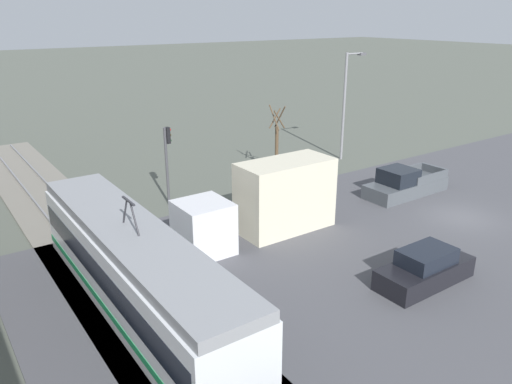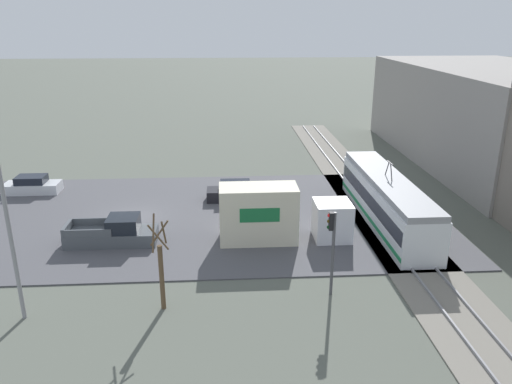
{
  "view_description": "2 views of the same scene",
  "coord_description": "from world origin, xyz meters",
  "px_view_note": "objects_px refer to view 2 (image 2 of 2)",
  "views": [
    {
      "loc": [
        -14.48,
        24.11,
        10.83
      ],
      "look_at": [
        5.49,
        10.13,
        2.05
      ],
      "focal_mm": 35.0,
      "sensor_mm": 36.0,
      "label": 1
    },
    {
      "loc": [
        34.35,
        6.9,
        13.81
      ],
      "look_at": [
        2.87,
        8.94,
        2.85
      ],
      "focal_mm": 35.0,
      "sensor_mm": 36.0,
      "label": 2
    }
  ],
  "objects_px": {
    "street_lamp_near_crossing": "(5,230)",
    "light_rail_tram": "(386,201)",
    "box_truck": "(276,215)",
    "sedan_car_0": "(235,192)",
    "pickup_truck": "(114,233)",
    "traffic_light_pole": "(332,242)",
    "sedan_car_1": "(32,186)",
    "street_tree": "(161,268)"
  },
  "relations": [
    {
      "from": "street_lamp_near_crossing",
      "to": "light_rail_tram",
      "type": "bearing_deg",
      "value": 116.58
    },
    {
      "from": "street_lamp_near_crossing",
      "to": "box_truck",
      "type": "bearing_deg",
      "value": 121.33
    },
    {
      "from": "box_truck",
      "to": "sedan_car_0",
      "type": "bearing_deg",
      "value": -162.41
    },
    {
      "from": "pickup_truck",
      "to": "traffic_light_pole",
      "type": "relative_size",
      "value": 1.23
    },
    {
      "from": "sedan_car_1",
      "to": "street_lamp_near_crossing",
      "type": "relative_size",
      "value": 0.55
    },
    {
      "from": "light_rail_tram",
      "to": "traffic_light_pole",
      "type": "height_order",
      "value": "traffic_light_pole"
    },
    {
      "from": "box_truck",
      "to": "sedan_car_0",
      "type": "height_order",
      "value": "box_truck"
    },
    {
      "from": "street_tree",
      "to": "box_truck",
      "type": "bearing_deg",
      "value": 139.96
    },
    {
      "from": "pickup_truck",
      "to": "box_truck",
      "type": "bearing_deg",
      "value": 89.02
    },
    {
      "from": "pickup_truck",
      "to": "street_lamp_near_crossing",
      "type": "xyz_separation_m",
      "value": [
        8.34,
        -2.86,
        3.92
      ]
    },
    {
      "from": "box_truck",
      "to": "pickup_truck",
      "type": "xyz_separation_m",
      "value": [
        -0.18,
        -10.54,
        -1.03
      ]
    },
    {
      "from": "box_truck",
      "to": "sedan_car_1",
      "type": "distance_m",
      "value": 22.16
    },
    {
      "from": "box_truck",
      "to": "traffic_light_pole",
      "type": "xyz_separation_m",
      "value": [
        6.93,
        2.11,
        1.27
      ]
    },
    {
      "from": "pickup_truck",
      "to": "sedan_car_1",
      "type": "height_order",
      "value": "pickup_truck"
    },
    {
      "from": "box_truck",
      "to": "sedan_car_1",
      "type": "bearing_deg",
      "value": -118.92
    },
    {
      "from": "light_rail_tram",
      "to": "sedan_car_0",
      "type": "distance_m",
      "value": 11.85
    },
    {
      "from": "street_tree",
      "to": "sedan_car_0",
      "type": "bearing_deg",
      "value": 165.55
    },
    {
      "from": "traffic_light_pole",
      "to": "street_lamp_near_crossing",
      "type": "bearing_deg",
      "value": -85.48
    },
    {
      "from": "pickup_truck",
      "to": "traffic_light_pole",
      "type": "distance_m",
      "value": 14.7
    },
    {
      "from": "street_tree",
      "to": "sedan_car_1",
      "type": "bearing_deg",
      "value": -145.1
    },
    {
      "from": "traffic_light_pole",
      "to": "light_rail_tram",
      "type": "bearing_deg",
      "value": 147.88
    },
    {
      "from": "sedan_car_1",
      "to": "traffic_light_pole",
      "type": "relative_size",
      "value": 0.96
    },
    {
      "from": "box_truck",
      "to": "pickup_truck",
      "type": "height_order",
      "value": "box_truck"
    },
    {
      "from": "light_rail_tram",
      "to": "sedan_car_0",
      "type": "bearing_deg",
      "value": -116.37
    },
    {
      "from": "street_tree",
      "to": "street_lamp_near_crossing",
      "type": "xyz_separation_m",
      "value": [
        0.42,
        -6.9,
        2.42
      ]
    },
    {
      "from": "pickup_truck",
      "to": "sedan_car_1",
      "type": "xyz_separation_m",
      "value": [
        -10.52,
        -8.83,
        -0.08
      ]
    },
    {
      "from": "traffic_light_pole",
      "to": "box_truck",
      "type": "bearing_deg",
      "value": -163.05
    },
    {
      "from": "sedan_car_0",
      "to": "street_tree",
      "type": "bearing_deg",
      "value": 165.55
    },
    {
      "from": "box_truck",
      "to": "street_tree",
      "type": "xyz_separation_m",
      "value": [
        7.74,
        -6.5,
        0.47
      ]
    },
    {
      "from": "sedan_car_1",
      "to": "street_tree",
      "type": "distance_m",
      "value": 22.54
    },
    {
      "from": "sedan_car_0",
      "to": "traffic_light_pole",
      "type": "distance_m",
      "value": 15.66
    },
    {
      "from": "light_rail_tram",
      "to": "box_truck",
      "type": "xyz_separation_m",
      "value": [
        2.6,
        -8.1,
        0.12
      ]
    },
    {
      "from": "sedan_car_1",
      "to": "pickup_truck",
      "type": "bearing_deg",
      "value": 39.99
    },
    {
      "from": "sedan_car_1",
      "to": "street_tree",
      "type": "xyz_separation_m",
      "value": [
        18.44,
        12.87,
        1.58
      ]
    },
    {
      "from": "pickup_truck",
      "to": "street_tree",
      "type": "relative_size",
      "value": 1.16
    },
    {
      "from": "box_truck",
      "to": "sedan_car_0",
      "type": "relative_size",
      "value": 1.88
    },
    {
      "from": "sedan_car_0",
      "to": "sedan_car_1",
      "type": "relative_size",
      "value": 1.01
    },
    {
      "from": "traffic_light_pole",
      "to": "pickup_truck",
      "type": "bearing_deg",
      "value": -119.34
    },
    {
      "from": "traffic_light_pole",
      "to": "street_tree",
      "type": "height_order",
      "value": "street_tree"
    },
    {
      "from": "street_lamp_near_crossing",
      "to": "street_tree",
      "type": "bearing_deg",
      "value": 93.5
    },
    {
      "from": "sedan_car_1",
      "to": "traffic_light_pole",
      "type": "bearing_deg",
      "value": 50.61
    },
    {
      "from": "box_truck",
      "to": "street_lamp_near_crossing",
      "type": "xyz_separation_m",
      "value": [
        8.16,
        -13.4,
        2.89
      ]
    }
  ]
}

